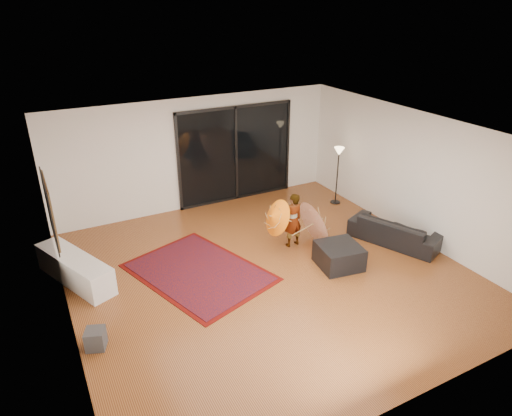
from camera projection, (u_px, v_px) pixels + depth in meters
floor at (268, 272)px, 8.66m from camera, size 7.00×7.00×0.00m
ceiling at (270, 134)px, 7.52m from camera, size 7.00×7.00×0.00m
wall_back at (197, 154)px, 10.90m from camera, size 7.00×0.00×7.00m
wall_front at (416, 320)px, 5.28m from camera, size 7.00×0.00×7.00m
wall_left at (58, 255)px, 6.61m from camera, size 0.00×7.00×7.00m
wall_right at (414, 175)px, 9.57m from camera, size 0.00×7.00×7.00m
sliding_door at (236, 154)px, 11.36m from camera, size 3.06×0.07×2.40m
painting at (50, 210)px, 7.31m from camera, size 0.04×1.28×1.08m
media_console at (75, 269)px, 8.29m from camera, size 1.16×1.92×0.52m
speaker at (96, 339)px, 6.74m from camera, size 0.36×0.36×0.32m
persian_rug at (199, 272)px, 8.65m from camera, size 2.62×3.10×0.02m
sofa at (395, 231)px, 9.62m from camera, size 1.41×2.01×0.55m
ottoman at (339, 256)px, 8.79m from camera, size 0.88×0.88×0.44m
floor_lamp at (339, 160)px, 11.13m from camera, size 0.25×0.25×1.46m
child at (293, 220)px, 9.38m from camera, size 0.45×0.32×1.17m
parasol_orange at (271, 220)px, 9.04m from camera, size 0.47×0.75×0.83m
parasol_white at (321, 220)px, 9.54m from camera, size 0.54×0.98×1.00m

